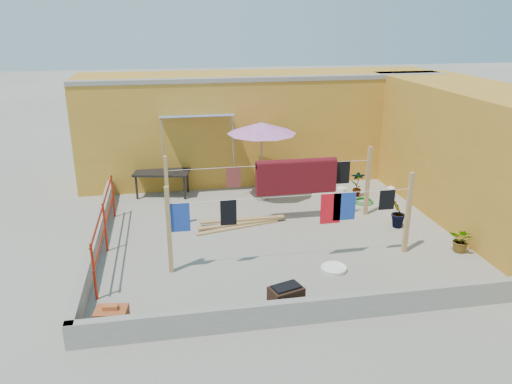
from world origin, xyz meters
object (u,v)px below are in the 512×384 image
(patio_umbrella, at_px, (262,128))
(brazier, at_px, (286,299))
(water_jug_a, at_px, (341,193))
(white_basin, at_px, (334,268))
(plant_back_a, at_px, (277,175))
(outdoor_table, at_px, (162,174))
(brick_stack, at_px, (112,319))
(water_jug_b, at_px, (390,192))
(green_hose, at_px, (363,201))

(patio_umbrella, distance_m, brazier, 5.89)
(water_jug_a, bearing_deg, patio_umbrella, 170.08)
(white_basin, distance_m, plant_back_a, 5.16)
(outdoor_table, xyz_separation_m, brick_stack, (-0.87, -6.40, -0.45))
(brick_stack, height_order, plant_back_a, plant_back_a)
(outdoor_table, relative_size, brick_stack, 2.93)
(patio_umbrella, relative_size, outdoor_table, 1.36)
(brick_stack, relative_size, plant_back_a, 0.65)
(outdoor_table, distance_m, white_basin, 6.16)
(patio_umbrella, xyz_separation_m, water_jug_b, (3.63, -0.46, -1.87))
(water_jug_b, bearing_deg, patio_umbrella, 172.69)
(brazier, bearing_deg, brick_stack, -180.00)
(water_jug_b, height_order, green_hose, water_jug_b)
(green_hose, bearing_deg, brazier, -124.88)
(brick_stack, bearing_deg, green_hose, 37.58)
(brick_stack, height_order, water_jug_a, brick_stack)
(plant_back_a, bearing_deg, white_basin, -89.68)
(white_basin, bearing_deg, patio_umbrella, 98.47)
(green_hose, relative_size, plant_back_a, 0.64)
(outdoor_table, height_order, brick_stack, outdoor_table)
(outdoor_table, bearing_deg, brick_stack, -97.70)
(water_jug_b, bearing_deg, green_hose, -162.52)
(water_jug_a, bearing_deg, plant_back_a, 142.80)
(brick_stack, distance_m, brazier, 2.91)
(white_basin, xyz_separation_m, plant_back_a, (-0.03, 5.14, 0.39))
(brazier, xyz_separation_m, green_hose, (3.36, 4.83, -0.21))
(brick_stack, relative_size, water_jug_a, 1.47)
(outdoor_table, bearing_deg, green_hose, -16.22)
(white_basin, relative_size, green_hose, 0.95)
(brazier, relative_size, water_jug_b, 1.99)
(water_jug_a, distance_m, green_hose, 0.64)
(outdoor_table, xyz_separation_m, plant_back_a, (3.31, 0.00, -0.21))
(patio_umbrella, distance_m, white_basin, 4.79)
(outdoor_table, distance_m, brick_stack, 6.47)
(patio_umbrella, distance_m, brick_stack, 6.87)
(brick_stack, distance_m, plant_back_a, 7.65)
(water_jug_a, relative_size, water_jug_b, 1.18)
(patio_umbrella, relative_size, white_basin, 4.25)
(brazier, distance_m, green_hose, 5.89)
(white_basin, bearing_deg, brazier, -135.93)
(outdoor_table, distance_m, water_jug_a, 5.07)
(outdoor_table, bearing_deg, water_jug_a, -13.81)
(water_jug_a, bearing_deg, water_jug_b, -3.21)
(patio_umbrella, height_order, water_jug_a, patio_umbrella)
(brick_stack, distance_m, water_jug_b, 8.82)
(brazier, height_order, plant_back_a, plant_back_a)
(water_jug_a, height_order, water_jug_b, water_jug_a)
(water_jug_a, distance_m, water_jug_b, 1.43)
(brick_stack, xyz_separation_m, water_jug_a, (5.77, 5.20, -0.03))
(water_jug_b, bearing_deg, outdoor_table, 168.52)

